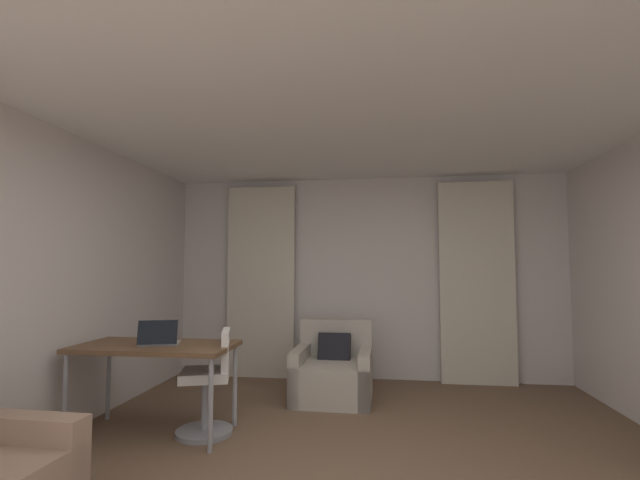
# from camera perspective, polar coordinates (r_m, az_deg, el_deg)

# --- Properties ---
(wall_window) EXTENTS (5.12, 0.06, 2.60)m
(wall_window) POSITION_cam_1_polar(r_m,az_deg,el_deg) (5.76, 5.98, -4.85)
(wall_window) COLOR silver
(wall_window) RESTS_ON ground
(ceiling) EXTENTS (5.12, 6.12, 0.06)m
(ceiling) POSITION_cam_1_polar(r_m,az_deg,el_deg) (2.99, 3.87, 20.32)
(ceiling) COLOR white
(ceiling) RESTS_ON wall_left
(curtain_left_panel) EXTENTS (0.90, 0.06, 2.50)m
(curtain_left_panel) POSITION_cam_1_polar(r_m,az_deg,el_deg) (5.84, -7.73, -5.31)
(curtain_left_panel) COLOR beige
(curtain_left_panel) RESTS_ON ground
(curtain_right_panel) EXTENTS (0.90, 0.06, 2.50)m
(curtain_right_panel) POSITION_cam_1_polar(r_m,az_deg,el_deg) (5.75, 19.82, -5.14)
(curtain_right_panel) COLOR beige
(curtain_right_panel) RESTS_ON ground
(armchair) EXTENTS (0.84, 0.86, 0.82)m
(armchair) POSITION_cam_1_polar(r_m,az_deg,el_deg) (4.97, 1.76, -16.99)
(armchair) COLOR #B2A899
(armchair) RESTS_ON ground
(desk) EXTENTS (1.34, 0.68, 0.76)m
(desk) POSITION_cam_1_polar(r_m,az_deg,el_deg) (4.13, -20.70, -13.49)
(desk) COLOR brown
(desk) RESTS_ON ground
(desk_chair) EXTENTS (0.50, 0.50, 0.88)m
(desk_chair) POSITION_cam_1_polar(r_m,az_deg,el_deg) (4.07, -14.20, -18.14)
(desk_chair) COLOR gray
(desk_chair) RESTS_ON ground
(laptop) EXTENTS (0.38, 0.33, 0.22)m
(laptop) POSITION_cam_1_polar(r_m,az_deg,el_deg) (4.07, -20.28, -12.12)
(laptop) COLOR #ADADB2
(laptop) RESTS_ON desk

